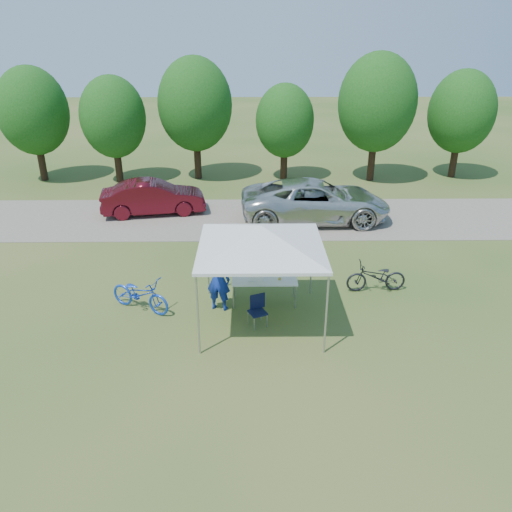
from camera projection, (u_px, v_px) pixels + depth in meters
The scene contains 13 objects.
ground at pixel (261, 320), 13.44m from camera, with size 100.00×100.00×0.00m, color #2D5119.
gravel_strip at pixel (257, 218), 20.72m from camera, with size 24.00×5.00×0.02m, color gray.
canopy at pixel (261, 228), 12.35m from camera, with size 4.53×4.53×3.00m.
treeline at pixel (249, 110), 24.78m from camera, with size 24.89×4.28×6.30m.
folding_table at pixel (264, 280), 14.01m from camera, with size 1.83×0.76×0.75m.
folding_chair at pixel (258, 308), 13.08m from camera, with size 0.56×0.59×0.83m.
cooler at pixel (256, 274), 13.93m from camera, with size 0.45×0.30×0.32m.
ice_cream_cup at pixel (280, 279), 13.94m from camera, with size 0.08×0.08×0.06m, color gold.
cyclist at pixel (218, 280), 13.62m from camera, with size 0.66×0.44×1.82m, color #122B96.
bike_blue at pixel (140, 294), 13.75m from camera, with size 0.66×1.88×0.99m, color blue.
bike_dark at pixel (376, 277), 14.76m from camera, with size 0.62×1.77×0.93m, color black.
minivan at pixel (315, 201), 20.15m from camera, with size 2.76×5.98×1.66m, color silver.
sedan at pixel (153, 197), 20.98m from camera, with size 1.49×4.28×1.41m, color #510D16.
Camera 1 is at (-0.27, -11.53, 7.11)m, focal length 35.00 mm.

